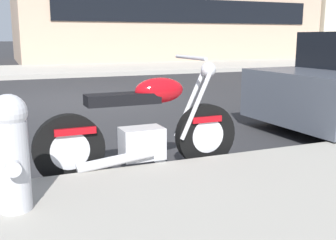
% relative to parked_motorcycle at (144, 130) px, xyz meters
% --- Properties ---
extents(ground_plane, '(260.00, 260.00, 0.00)m').
position_rel_parked_motorcycle_xyz_m(ground_plane, '(0.27, 4.82, -0.43)').
color(ground_plane, '#28282B').
extents(sidewalk_far_curb, '(120.00, 5.00, 0.14)m').
position_rel_parked_motorcycle_xyz_m(sidewalk_far_curb, '(12.27, 12.20, -0.36)').
color(sidewalk_far_curb, '#ADA89E').
rests_on(sidewalk_far_curb, ground).
extents(parking_stall_stripe, '(0.12, 2.20, 0.01)m').
position_rel_parked_motorcycle_xyz_m(parking_stall_stripe, '(0.27, 0.55, -0.42)').
color(parking_stall_stripe, silver).
rests_on(parking_stall_stripe, ground).
extents(parked_motorcycle, '(2.00, 0.62, 1.11)m').
position_rel_parked_motorcycle_xyz_m(parked_motorcycle, '(0.00, 0.00, 0.00)').
color(parked_motorcycle, black).
rests_on(parked_motorcycle, ground).
extents(fire_hydrant, '(0.24, 0.36, 0.79)m').
position_rel_parked_motorcycle_xyz_m(fire_hydrant, '(-1.19, -0.76, 0.13)').
color(fire_hydrant, '#B7B7BC').
rests_on(fire_hydrant, sidewalk_near_curb).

